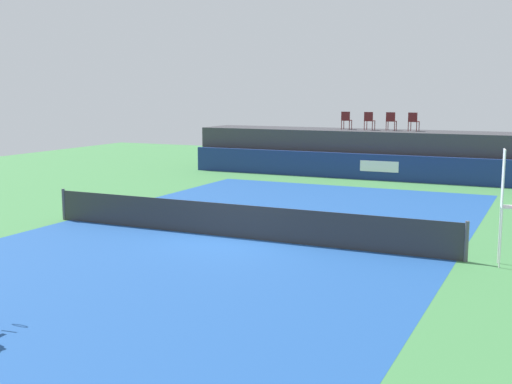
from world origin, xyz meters
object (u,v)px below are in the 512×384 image
spectator_chair_right (413,121)px  net_post_far (467,241)px  spectator_chair_far_left (346,120)px  spectator_chair_left (369,120)px  spectator_chair_center (391,120)px  umpire_chair (506,200)px  net_post_near (64,204)px

spectator_chair_right → net_post_far: (4.47, -15.29, -2.19)m
spectator_chair_far_left → spectator_chair_right: size_ratio=1.00×
spectator_chair_left → spectator_chair_center: size_ratio=1.00×
net_post_far → umpire_chair: bearing=-1.2°
spectator_chair_far_left → spectator_chair_left: size_ratio=1.00×
spectator_chair_far_left → net_post_near: 16.12m
spectator_chair_center → spectator_chair_right: (1.07, -0.02, 0.00)m
spectator_chair_right → spectator_chair_center: bearing=178.7°
spectator_chair_far_left → net_post_far: spectator_chair_far_left is taller
spectator_chair_center → net_post_near: (-6.85, -15.31, -2.19)m
spectator_chair_far_left → umpire_chair: (8.63, -15.31, -1.11)m
umpire_chair → spectator_chair_left: bearing=116.0°
spectator_chair_left → spectator_chair_center: (1.05, 0.09, 0.00)m
spectator_chair_left → spectator_chair_right: (2.13, 0.06, 0.00)m
spectator_chair_far_left → spectator_chair_right: same height
spectator_chair_center → spectator_chair_right: size_ratio=1.00×
spectator_chair_right → net_post_far: size_ratio=0.89×
spectator_chair_center → net_post_far: 16.43m
umpire_chair → net_post_far: umpire_chair is taller
spectator_chair_center → net_post_far: size_ratio=0.89×
umpire_chair → net_post_near: (-13.24, 0.02, -1.09)m
spectator_chair_far_left → spectator_chair_left: bearing=-3.0°
spectator_chair_far_left → umpire_chair: spectator_chair_far_left is taller
spectator_chair_right → net_post_near: (-7.93, -15.29, -2.19)m
spectator_chair_center → umpire_chair: (6.39, -15.33, -1.11)m
spectator_chair_right → umpire_chair: 16.24m
net_post_near → umpire_chair: bearing=-0.1°
spectator_chair_center → spectator_chair_right: same height
spectator_chair_far_left → spectator_chair_center: bearing=0.6°
spectator_chair_left → spectator_chair_center: same height
net_post_near → net_post_far: bearing=0.0°
spectator_chair_left → spectator_chair_center: 1.06m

